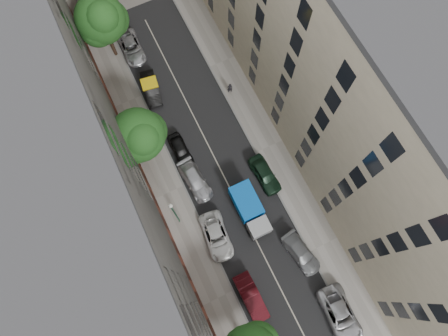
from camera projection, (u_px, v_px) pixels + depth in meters
ground at (220, 169)px, 39.99m from camera, size 120.00×120.00×0.00m
road_surface at (220, 169)px, 39.98m from camera, size 8.00×44.00×0.02m
sidewalk_left at (170, 192)px, 39.19m from camera, size 3.00×44.00×0.15m
sidewalk_right at (269, 147)px, 40.64m from camera, size 3.00×44.00×0.15m
building_left at (83, 191)px, 29.01m from camera, size 8.00×44.00×20.00m
building_right at (343, 75)px, 31.91m from camera, size 8.00×44.00×20.00m
tarp_truck at (250, 209)px, 37.40m from camera, size 2.14×5.20×2.40m
car_left_1 at (251, 297)px, 35.57m from camera, size 1.65×4.54×1.49m
car_left_2 at (216, 236)px, 37.28m from camera, size 2.71×5.04×1.34m
car_left_3 at (195, 181)px, 38.92m from camera, size 2.32×4.78×1.34m
car_left_4 at (180, 150)px, 39.93m from camera, size 1.64×3.83×1.29m
car_left_5 at (151, 88)px, 41.95m from camera, size 2.08×4.41×1.40m
car_left_6 at (131, 47)px, 43.52m from camera, size 2.29×4.79×1.32m
car_right_0 at (340, 315)px, 35.11m from camera, size 2.79×5.50×1.49m
car_right_1 at (301, 253)px, 36.84m from camera, size 2.53×4.66×1.28m
car_right_2 at (265, 174)px, 39.05m from camera, size 1.99×4.42×1.47m
tree_mid at (140, 136)px, 35.56m from camera, size 5.23×4.95×7.63m
tree_far at (102, 21)px, 38.43m from camera, size 5.19×4.90×8.49m
lamp_post at (174, 212)px, 34.17m from camera, size 0.36×0.36×7.02m
pedestrian at (230, 88)px, 41.71m from camera, size 0.65×0.51×1.56m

